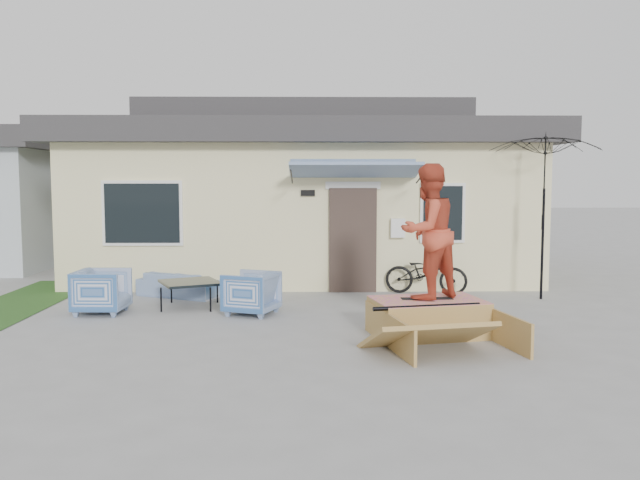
{
  "coord_description": "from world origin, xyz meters",
  "views": [
    {
      "loc": [
        0.14,
        -8.75,
        2.26
      ],
      "look_at": [
        0.3,
        1.8,
        1.3
      ],
      "focal_mm": 37.15,
      "sensor_mm": 36.0,
      "label": 1
    }
  ],
  "objects_px": {
    "bicycle": "(426,268)",
    "armchair_left": "(102,289)",
    "skateboard": "(427,298)",
    "patio_umbrella": "(544,207)",
    "skate_ramp": "(428,318)",
    "armchair_right": "(251,291)",
    "coffee_table": "(190,294)",
    "skater": "(428,229)",
    "loveseat": "(179,280)"
  },
  "relations": [
    {
      "from": "armchair_left",
      "to": "skateboard",
      "type": "relative_size",
      "value": 1.12
    },
    {
      "from": "coffee_table",
      "to": "skate_ramp",
      "type": "xyz_separation_m",
      "value": [
        3.85,
        -2.19,
        0.03
      ]
    },
    {
      "from": "armchair_left",
      "to": "skate_ramp",
      "type": "xyz_separation_m",
      "value": [
        5.25,
        -1.65,
        -0.16
      ]
    },
    {
      "from": "armchair_right",
      "to": "patio_umbrella",
      "type": "bearing_deg",
      "value": 125.18
    },
    {
      "from": "bicycle",
      "to": "armchair_left",
      "type": "bearing_deg",
      "value": 120.98
    },
    {
      "from": "loveseat",
      "to": "armchair_right",
      "type": "bearing_deg",
      "value": 156.38
    },
    {
      "from": "coffee_table",
      "to": "patio_umbrella",
      "type": "xyz_separation_m",
      "value": [
        6.53,
        0.71,
        1.52
      ]
    },
    {
      "from": "armchair_left",
      "to": "skate_ramp",
      "type": "height_order",
      "value": "armchair_left"
    },
    {
      "from": "loveseat",
      "to": "armchair_right",
      "type": "xyz_separation_m",
      "value": [
        1.55,
        -1.76,
        0.09
      ]
    },
    {
      "from": "bicycle",
      "to": "skateboard",
      "type": "distance_m",
      "value": 3.51
    },
    {
      "from": "skateboard",
      "to": "armchair_left",
      "type": "bearing_deg",
      "value": 160.59
    },
    {
      "from": "coffee_table",
      "to": "skater",
      "type": "bearing_deg",
      "value": -29.13
    },
    {
      "from": "armchair_right",
      "to": "skate_ramp",
      "type": "distance_m",
      "value": 3.12
    },
    {
      "from": "skate_ramp",
      "to": "skateboard",
      "type": "height_order",
      "value": "skateboard"
    },
    {
      "from": "coffee_table",
      "to": "loveseat",
      "type": "bearing_deg",
      "value": 110.36
    },
    {
      "from": "armchair_left",
      "to": "skater",
      "type": "relative_size",
      "value": 0.43
    },
    {
      "from": "patio_umbrella",
      "to": "skate_ramp",
      "type": "bearing_deg",
      "value": -132.69
    },
    {
      "from": "armchair_right",
      "to": "patio_umbrella",
      "type": "relative_size",
      "value": 0.32
    },
    {
      "from": "bicycle",
      "to": "skater",
      "type": "distance_m",
      "value": 3.66
    },
    {
      "from": "armchair_right",
      "to": "skate_ramp",
      "type": "height_order",
      "value": "armchair_right"
    },
    {
      "from": "loveseat",
      "to": "bicycle",
      "type": "xyz_separation_m",
      "value": [
        4.85,
        0.21,
        0.2
      ]
    },
    {
      "from": "bicycle",
      "to": "skate_ramp",
      "type": "xyz_separation_m",
      "value": [
        -0.59,
        -3.51,
        -0.26
      ]
    },
    {
      "from": "skate_ramp",
      "to": "bicycle",
      "type": "bearing_deg",
      "value": 68.81
    },
    {
      "from": "coffee_table",
      "to": "patio_umbrella",
      "type": "bearing_deg",
      "value": 6.23
    },
    {
      "from": "skate_ramp",
      "to": "skateboard",
      "type": "distance_m",
      "value": 0.29
    },
    {
      "from": "armchair_right",
      "to": "bicycle",
      "type": "xyz_separation_m",
      "value": [
        3.3,
        1.97,
        0.11
      ]
    },
    {
      "from": "loveseat",
      "to": "skateboard",
      "type": "height_order",
      "value": "loveseat"
    },
    {
      "from": "coffee_table",
      "to": "skateboard",
      "type": "bearing_deg",
      "value": -29.13
    },
    {
      "from": "coffee_table",
      "to": "bicycle",
      "type": "relative_size",
      "value": 0.59
    },
    {
      "from": "skate_ramp",
      "to": "loveseat",
      "type": "bearing_deg",
      "value": 130.62
    },
    {
      "from": "skate_ramp",
      "to": "armchair_left",
      "type": "bearing_deg",
      "value": 150.85
    },
    {
      "from": "loveseat",
      "to": "bicycle",
      "type": "relative_size",
      "value": 1.0
    },
    {
      "from": "armchair_left",
      "to": "patio_umbrella",
      "type": "xyz_separation_m",
      "value": [
        7.93,
        1.25,
        1.33
      ]
    },
    {
      "from": "armchair_left",
      "to": "patio_umbrella",
      "type": "relative_size",
      "value": 0.33
    },
    {
      "from": "bicycle",
      "to": "skateboard",
      "type": "height_order",
      "value": "bicycle"
    },
    {
      "from": "loveseat",
      "to": "skateboard",
      "type": "relative_size",
      "value": 2.17
    },
    {
      "from": "loveseat",
      "to": "skate_ramp",
      "type": "xyz_separation_m",
      "value": [
        4.26,
        -3.3,
        -0.06
      ]
    },
    {
      "from": "armchair_left",
      "to": "bicycle",
      "type": "bearing_deg",
      "value": -70.23
    },
    {
      "from": "armchair_right",
      "to": "skater",
      "type": "bearing_deg",
      "value": 82.07
    },
    {
      "from": "bicycle",
      "to": "skate_ramp",
      "type": "distance_m",
      "value": 3.57
    },
    {
      "from": "armchair_right",
      "to": "skater",
      "type": "relative_size",
      "value": 0.41
    },
    {
      "from": "loveseat",
      "to": "coffee_table",
      "type": "distance_m",
      "value": 1.18
    },
    {
      "from": "loveseat",
      "to": "armchair_left",
      "type": "height_order",
      "value": "armchair_left"
    },
    {
      "from": "patio_umbrella",
      "to": "skate_ramp",
      "type": "distance_m",
      "value": 4.22
    },
    {
      "from": "armchair_left",
      "to": "patio_umbrella",
      "type": "bearing_deg",
      "value": -78.92
    },
    {
      "from": "bicycle",
      "to": "skate_ramp",
      "type": "bearing_deg",
      "value": -176.21
    },
    {
      "from": "armchair_right",
      "to": "patio_umbrella",
      "type": "xyz_separation_m",
      "value": [
        5.39,
        1.36,
        1.35
      ]
    },
    {
      "from": "armchair_right",
      "to": "bicycle",
      "type": "bearing_deg",
      "value": 141.82
    },
    {
      "from": "coffee_table",
      "to": "skateboard",
      "type": "height_order",
      "value": "skateboard"
    },
    {
      "from": "patio_umbrella",
      "to": "skate_ramp",
      "type": "height_order",
      "value": "patio_umbrella"
    }
  ]
}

